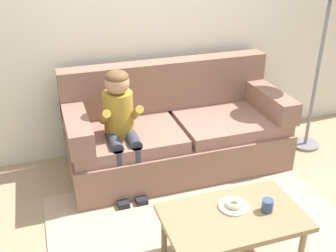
{
  "coord_description": "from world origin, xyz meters",
  "views": [
    {
      "loc": [
        -1.04,
        -2.46,
        2.18
      ],
      "look_at": [
        -0.08,
        0.45,
        0.65
      ],
      "focal_mm": 43.2,
      "sensor_mm": 36.0,
      "label": 1
    }
  ],
  "objects": [
    {
      "name": "ground",
      "position": [
        0.0,
        0.0,
        0.0
      ],
      "size": [
        10.0,
        10.0,
        0.0
      ],
      "primitive_type": "plane",
      "color": "#9E896B"
    },
    {
      "name": "wall_back",
      "position": [
        0.0,
        1.4,
        1.4
      ],
      "size": [
        8.0,
        0.1,
        2.8
      ],
      "primitive_type": "cube",
      "color": "silver",
      "rests_on": "ground"
    },
    {
      "name": "area_rug",
      "position": [
        0.0,
        -0.25,
        0.01
      ],
      "size": [
        2.36,
        1.82,
        0.01
      ],
      "primitive_type": "cube",
      "color": "tan",
      "rests_on": "ground"
    },
    {
      "name": "couch",
      "position": [
        0.13,
        0.85,
        0.35
      ],
      "size": [
        2.09,
        0.9,
        0.99
      ],
      "color": "#846051",
      "rests_on": "ground"
    },
    {
      "name": "coffee_table",
      "position": [
        0.06,
        -0.53,
        0.38
      ],
      "size": [
        0.96,
        0.58,
        0.42
      ],
      "color": "#937551",
      "rests_on": "ground"
    },
    {
      "name": "person_child",
      "position": [
        -0.45,
        0.64,
        0.67
      ],
      "size": [
        0.34,
        0.58,
        1.1
      ],
      "color": "olive",
      "rests_on": "ground"
    },
    {
      "name": "plate",
      "position": [
        0.1,
        -0.46,
        0.43
      ],
      "size": [
        0.21,
        0.21,
        0.01
      ],
      "primitive_type": "cylinder",
      "color": "white",
      "rests_on": "coffee_table"
    },
    {
      "name": "donut",
      "position": [
        0.1,
        -0.46,
        0.45
      ],
      "size": [
        0.16,
        0.16,
        0.04
      ],
      "primitive_type": "torus",
      "rotation": [
        0.0,
        0.0,
        1.06
      ],
      "color": "beige",
      "rests_on": "plate"
    },
    {
      "name": "mug",
      "position": [
        0.3,
        -0.56,
        0.47
      ],
      "size": [
        0.08,
        0.08,
        0.09
      ],
      "primitive_type": "cylinder",
      "color": "#334C72",
      "rests_on": "coffee_table"
    }
  ]
}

